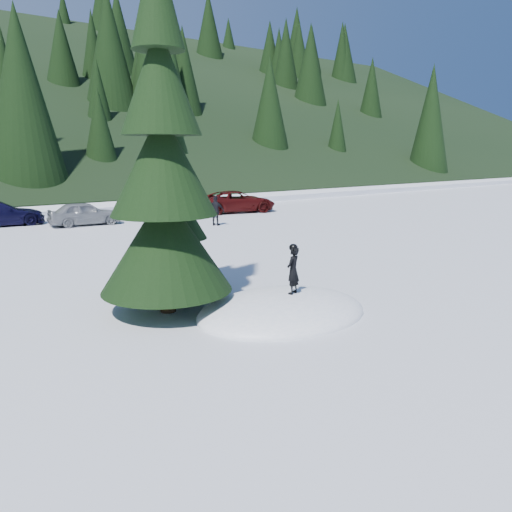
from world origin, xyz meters
TOP-DOWN VIEW (x-y plane):
  - ground at (0.00, 0.00)m, footprint 200.00×200.00m
  - snow_mound at (0.00, 0.00)m, footprint 4.48×3.52m
  - spruce_tall at (-2.20, 1.80)m, footprint 3.20×3.20m
  - spruce_short at (-1.20, 3.20)m, footprint 2.20×2.20m
  - child_skier at (0.25, -0.09)m, footprint 0.50×0.42m
  - adult_0 at (4.14, 13.50)m, footprint 1.11×1.04m
  - adult_1 at (6.66, 13.63)m, footprint 0.90×0.96m
  - adult_2 at (4.43, 15.22)m, footprint 1.19×1.04m
  - car_4 at (1.04, 17.98)m, footprint 3.87×1.82m
  - car_5 at (6.70, 17.51)m, footprint 3.98×2.34m
  - car_6 at (11.00, 17.93)m, footprint 5.47×3.43m

SIDE VIEW (x-z plane):
  - ground at x=0.00m, z-range 0.00..0.00m
  - snow_mound at x=0.00m, z-range -0.48..0.48m
  - car_5 at x=6.70m, z-range 0.00..1.24m
  - car_4 at x=1.04m, z-range 0.00..1.28m
  - car_6 at x=11.00m, z-range 0.00..1.41m
  - adult_1 at x=6.66m, z-range 0.00..1.58m
  - adult_2 at x=4.43m, z-range 0.00..1.59m
  - adult_0 at x=4.14m, z-range 0.00..1.81m
  - child_skier at x=0.25m, z-range 0.48..1.65m
  - spruce_short at x=-1.20m, z-range -0.58..4.79m
  - spruce_tall at x=-2.20m, z-range -0.98..7.62m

